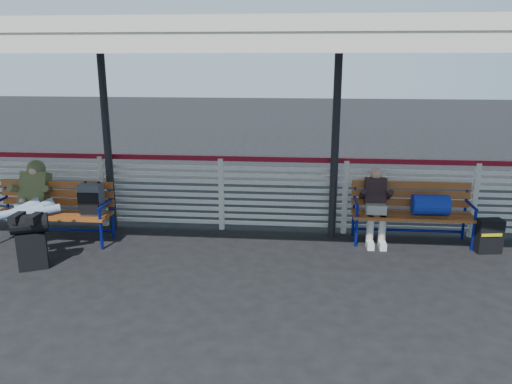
# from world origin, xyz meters

# --- Properties ---
(ground) EXTENTS (60.00, 60.00, 0.00)m
(ground) POSITION_xyz_m (0.00, 0.00, 0.00)
(ground) COLOR black
(ground) RESTS_ON ground
(fence) EXTENTS (12.08, 0.08, 1.24)m
(fence) POSITION_xyz_m (0.00, 1.90, 0.66)
(fence) COLOR silver
(fence) RESTS_ON ground
(canopy) EXTENTS (12.60, 3.60, 3.16)m
(canopy) POSITION_xyz_m (-0.00, 0.87, 3.04)
(canopy) COLOR silver
(canopy) RESTS_ON ground
(luggage_stack) EXTENTS (0.52, 0.43, 0.76)m
(luggage_stack) POSITION_xyz_m (-2.28, 0.09, 0.42)
(luggage_stack) COLOR black
(luggage_stack) RESTS_ON ground
(bench_left) EXTENTS (1.80, 0.56, 0.94)m
(bench_left) POSITION_xyz_m (-2.27, 1.12, 0.60)
(bench_left) COLOR #AE5621
(bench_left) RESTS_ON ground
(bench_right) EXTENTS (1.80, 0.56, 0.92)m
(bench_right) POSITION_xyz_m (3.09, 1.57, 0.58)
(bench_right) COLOR #AE5621
(bench_right) RESTS_ON ground
(traveler_man) EXTENTS (0.94, 1.63, 0.77)m
(traveler_man) POSITION_xyz_m (-2.63, 0.77, 0.68)
(traveler_man) COLOR #8191AE
(traveler_man) RESTS_ON ground
(companion_person) EXTENTS (0.32, 0.66, 1.15)m
(companion_person) POSITION_xyz_m (2.44, 1.55, 0.60)
(companion_person) COLOR #B3B1A3
(companion_person) RESTS_ON ground
(suitcase_side) EXTENTS (0.39, 0.27, 0.50)m
(suitcase_side) POSITION_xyz_m (4.04, 1.25, 0.25)
(suitcase_side) COLOR black
(suitcase_side) RESTS_ON ground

